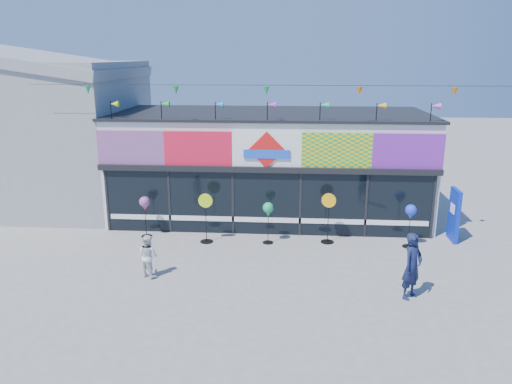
# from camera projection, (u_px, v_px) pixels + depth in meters

# --- Properties ---
(ground) EXTENTS (80.00, 80.00, 0.00)m
(ground) POSITION_uv_depth(u_px,v_px,m) (260.00, 274.00, 14.75)
(ground) COLOR slate
(ground) RESTS_ON ground
(kite_shop) EXTENTS (16.00, 5.70, 5.31)m
(kite_shop) POSITION_uv_depth(u_px,v_px,m) (270.00, 164.00, 19.92)
(kite_shop) COLOR white
(kite_shop) RESTS_ON ground
(neighbour_building) EXTENTS (8.18, 7.20, 6.87)m
(neighbour_building) POSITION_uv_depth(u_px,v_px,m) (38.00, 129.00, 21.34)
(neighbour_building) COLOR gray
(neighbour_building) RESTS_ON ground
(blue_sign) EXTENTS (0.17, 0.92, 1.83)m
(blue_sign) POSITION_uv_depth(u_px,v_px,m) (454.00, 215.00, 17.21)
(blue_sign) COLOR #0B27AE
(blue_sign) RESTS_ON ground
(spinner_0) EXTENTS (0.37, 0.37, 1.48)m
(spinner_0) POSITION_uv_depth(u_px,v_px,m) (145.00, 205.00, 17.47)
(spinner_0) COLOR black
(spinner_0) RESTS_ON ground
(spinner_1) EXTENTS (0.49, 0.44, 1.73)m
(spinner_1) POSITION_uv_depth(u_px,v_px,m) (206.00, 217.00, 17.02)
(spinner_1) COLOR black
(spinner_1) RESTS_ON ground
(spinner_2) EXTENTS (0.37, 0.37, 1.45)m
(spinner_2) POSITION_uv_depth(u_px,v_px,m) (268.00, 211.00, 16.87)
(spinner_2) COLOR black
(spinner_2) RESTS_ON ground
(spinner_3) EXTENTS (0.49, 0.45, 1.76)m
(spinner_3) POSITION_uv_depth(u_px,v_px,m) (328.00, 217.00, 16.98)
(spinner_3) COLOR black
(spinner_3) RESTS_ON ground
(spinner_4) EXTENTS (0.38, 0.38, 1.49)m
(spinner_4) POSITION_uv_depth(u_px,v_px,m) (411.00, 213.00, 16.51)
(spinner_4) COLOR black
(spinner_4) RESTS_ON ground
(adult_man) EXTENTS (0.77, 0.77, 1.80)m
(adult_man) POSITION_uv_depth(u_px,v_px,m) (412.00, 266.00, 13.07)
(adult_man) COLOR #131A3B
(adult_man) RESTS_ON ground
(child) EXTENTS (0.71, 0.61, 1.27)m
(child) POSITION_uv_depth(u_px,v_px,m) (148.00, 256.00, 14.43)
(child) COLOR silver
(child) RESTS_ON ground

